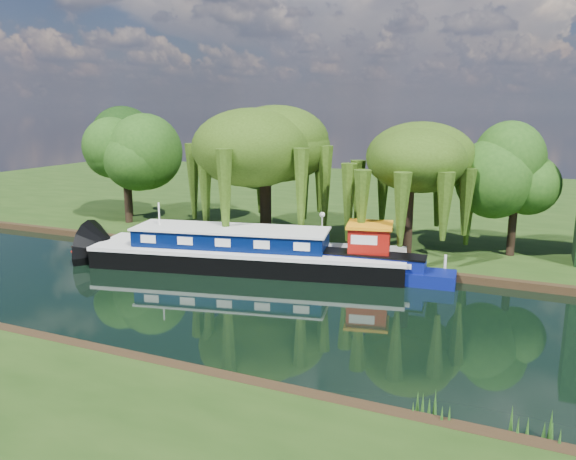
% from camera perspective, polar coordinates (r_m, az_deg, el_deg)
% --- Properties ---
extents(ground, '(120.00, 120.00, 0.00)m').
position_cam_1_polar(ground, '(29.48, -4.69, -7.28)').
color(ground, black).
extents(far_bank, '(120.00, 52.00, 0.45)m').
position_cam_1_polar(far_bank, '(60.63, 10.80, 2.95)').
color(far_bank, '#19330E').
rests_on(far_bank, ground).
extents(dutch_barge, '(20.04, 8.38, 4.13)m').
position_cam_1_polar(dutch_barge, '(35.22, -3.87, -2.26)').
color(dutch_barge, black).
rests_on(dutch_barge, ground).
extents(narrowboat, '(11.47, 2.85, 1.66)m').
position_cam_1_polar(narrowboat, '(33.60, 6.98, -3.81)').
color(narrowboat, navy).
rests_on(narrowboat, ground).
extents(red_dinghy, '(2.82, 2.11, 0.56)m').
position_cam_1_polar(red_dinghy, '(42.13, -19.45, -1.94)').
color(red_dinghy, maroon).
rests_on(red_dinghy, ground).
extents(willow_left, '(7.59, 7.59, 9.09)m').
position_cam_1_polar(willow_left, '(39.89, -2.42, 8.26)').
color(willow_left, black).
rests_on(willow_left, far_bank).
extents(willow_right, '(6.32, 6.32, 7.70)m').
position_cam_1_polar(willow_right, '(36.71, 12.27, 6.09)').
color(willow_right, black).
rests_on(willow_right, far_bank).
extents(tree_far_left, '(5.36, 5.36, 8.64)m').
position_cam_1_polar(tree_far_left, '(48.23, -16.24, 7.67)').
color(tree_far_left, black).
rests_on(tree_far_left, far_bank).
extents(tree_far_back, '(5.11, 5.11, 8.59)m').
position_cam_1_polar(tree_far_back, '(51.10, -16.15, 8.00)').
color(tree_far_back, black).
rests_on(tree_far_back, far_bank).
extents(tree_far_mid, '(4.85, 4.85, 7.93)m').
position_cam_1_polar(tree_far_mid, '(44.78, -2.09, 7.26)').
color(tree_far_mid, black).
rests_on(tree_far_mid, far_bank).
extents(tree_far_right, '(4.51, 4.51, 7.39)m').
position_cam_1_polar(tree_far_right, '(38.57, 22.19, 4.97)').
color(tree_far_right, black).
rests_on(tree_far_right, far_bank).
extents(lamppost, '(0.36, 0.36, 2.56)m').
position_cam_1_polar(lamppost, '(37.89, 3.49, 0.96)').
color(lamppost, silver).
rests_on(lamppost, far_bank).
extents(mooring_posts, '(19.16, 0.16, 1.00)m').
position_cam_1_polar(mooring_posts, '(36.66, 0.85, -1.76)').
color(mooring_posts, silver).
rests_on(mooring_posts, far_bank).
extents(reeds_near, '(33.70, 1.50, 1.10)m').
position_cam_1_polar(reeds_near, '(20.26, 2.44, -15.09)').
color(reeds_near, '#184612').
rests_on(reeds_near, ground).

